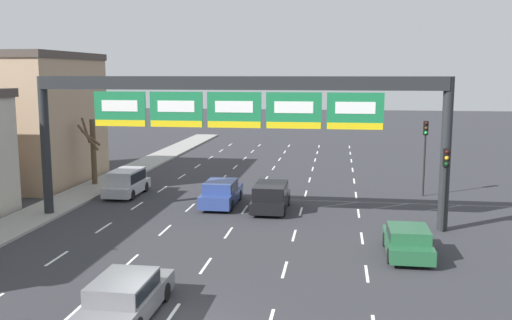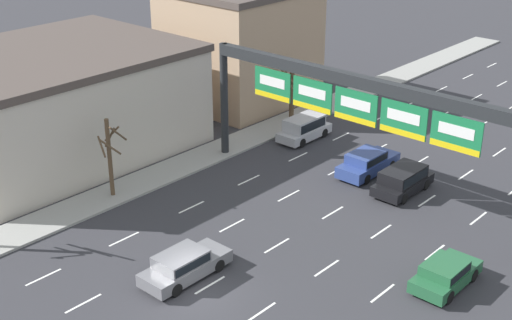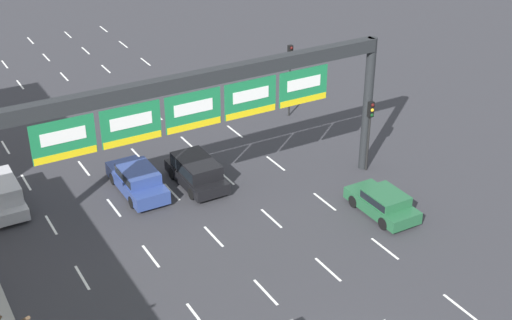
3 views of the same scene
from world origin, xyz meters
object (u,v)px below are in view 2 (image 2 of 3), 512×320
car_green (445,273)px  suv_black (403,179)px  tree_bare_second (291,86)px  car_blue (367,162)px  suv_silver (304,127)px  tree_bare_closest (110,153)px  sign_gantry (359,102)px  car_grey (184,264)px

car_green → suv_black: suv_black is taller
car_green → tree_bare_second: (-20.21, 12.92, 1.98)m
car_blue → car_green: bearing=-39.8°
suv_silver → car_blue: size_ratio=0.90×
car_blue → tree_bare_second: 11.31m
tree_bare_closest → suv_black: bearing=44.1°
sign_gantry → tree_bare_second: size_ratio=4.65×
sign_gantry → tree_bare_second: bearing=144.4°
sign_gantry → suv_silver: bearing=145.2°
car_green → tree_bare_second: tree_bare_second is taller
car_green → suv_black: 10.23m
suv_black → car_blue: bearing=165.3°
tree_bare_second → sign_gantry: bearing=-35.6°
tree_bare_closest → car_blue: bearing=54.0°
tree_bare_closest → tree_bare_second: bearing=92.2°
car_grey → tree_bare_closest: 10.41m
car_green → suv_silver: bearing=148.5°
suv_silver → car_blue: 6.99m
suv_silver → car_grey: bearing=-69.2°
sign_gantry → suv_silver: (-8.30, 5.77, -5.32)m
suv_silver → car_blue: suv_silver is taller
car_grey → suv_black: size_ratio=1.10×
car_blue → sign_gantry: bearing=-67.6°
suv_silver → suv_black: (9.83, -2.74, -0.06)m
car_green → car_blue: bearing=140.2°
suv_silver → car_blue: (6.72, -1.92, -0.13)m
sign_gantry → suv_silver: 11.42m
car_grey → suv_black: suv_black is taller
car_green → car_grey: bearing=-141.3°
car_blue → tree_bare_closest: size_ratio=0.98×
suv_silver → car_blue: bearing=-16.0°
car_grey → sign_gantry: bearing=83.5°
car_green → tree_bare_second: 24.07m
suv_silver → suv_black: suv_silver is taller
tree_bare_closest → tree_bare_second: 17.65m
car_green → car_blue: (-10.04, 8.35, 0.10)m
suv_black → tree_bare_second: tree_bare_second is taller
suv_silver → car_green: size_ratio=1.06×
suv_black → car_green: bearing=-47.4°
car_blue → suv_black: bearing=-14.7°
car_green → tree_bare_closest: tree_bare_closest is taller
sign_gantry → suv_black: 6.36m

